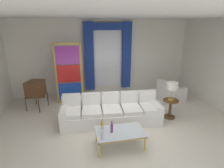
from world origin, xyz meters
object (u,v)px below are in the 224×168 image
Objects in this scene: stained_glass_divider at (69,75)px; coffee_table at (120,133)px; peacock_figurine at (85,100)px; table_lamp_brass at (172,87)px; bottle_amber_squat at (112,128)px; round_side_table at (170,107)px; bottle_blue_decanter at (102,126)px; armchair_white at (170,93)px; vintage_tv at (35,89)px; couch_white_long at (111,111)px; bottle_crystal_tall at (102,134)px.

coffee_table is at bearing -68.13° from stained_glass_divider.
peacock_figurine is 1.05× the size of table_lamp_brass.
stained_glass_divider is (-0.97, 2.90, 0.53)m from bottle_amber_squat.
bottle_amber_squat is 0.52× the size of table_lamp_brass.
round_side_table is (3.05, -1.85, -0.70)m from stained_glass_divider.
stained_glass_divider reaches higher than coffee_table.
bottle_blue_decanter is at bearing -156.93° from round_side_table.
armchair_white reaches higher than bottle_blue_decanter.
vintage_tv is at bearing 131.59° from coffee_table.
round_side_table is (1.84, -0.19, 0.05)m from couch_white_long.
peacock_figurine is (-0.21, 2.65, -0.32)m from bottle_crystal_tall.
armchair_white is at bearing 39.47° from bottle_amber_squat.
coffee_table is 3.78× the size of bottle_amber_squat.
vintage_tv is 2.24× the size of peacock_figurine.
bottle_amber_squat is (0.21, -0.08, -0.02)m from bottle_blue_decanter.
coffee_table is 0.52m from bottle_crystal_tall.
peacock_figurine is (1.64, -0.15, -0.51)m from vintage_tv.
couch_white_long reaches higher than armchair_white.
stained_glass_divider is 3.70× the size of round_side_table.
couch_white_long is 1.25m from coffee_table.
round_side_table is 0.67m from table_lamp_brass.
bottle_amber_squat is at bearing -153.08° from table_lamp_brass.
bottle_amber_squat is 2.34m from round_side_table.
vintage_tv reaches higher than coffee_table.
armchair_white reaches higher than bottle_crystal_tall.
table_lamp_brass is at bearing -5.81° from couch_white_long.
vintage_tv is at bearing 127.09° from bottle_blue_decanter.
bottle_blue_decanter is at bearing -143.58° from armchair_white.
stained_glass_divider reaches higher than round_side_table.
bottle_amber_squat reaches higher than coffee_table.
bottle_amber_squat is 0.29× the size of armchair_white.
armchair_white is (4.85, -0.32, -0.44)m from vintage_tv.
couch_white_long is 4.96× the size of peacock_figurine.
peacock_figurine is at bearing 151.47° from table_lamp_brass.
couch_white_long is at bearing -53.99° from stained_glass_divider.
couch_white_long is 1.28m from bottle_amber_squat.
bottle_blue_decanter is 2.53m from table_lamp_brass.
coffee_table is 1.88× the size of peacock_figurine.
couch_white_long is at bearing 71.46° from bottle_crystal_tall.
stained_glass_divider is at bearing 170.30° from armchair_white.
couch_white_long is at bearing 174.19° from round_side_table.
table_lamp_brass is (2.08, 1.06, 0.50)m from bottle_amber_squat.
vintage_tv is 4.88m from armchair_white.
armchair_white is at bearing -3.04° from peacock_figurine.
bottle_crystal_tall is at bearing -151.50° from round_side_table.
bottle_amber_squat is at bearing -79.21° from peacock_figurine.
bottle_blue_decanter is 2.49m from round_side_table.
bottle_crystal_tall is 1.06× the size of bottle_amber_squat.
bottle_crystal_tall is 3.35m from vintage_tv.
bottle_crystal_tall is at bearing -155.11° from coffee_table.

